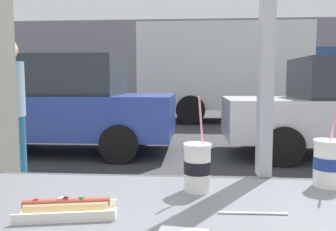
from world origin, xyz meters
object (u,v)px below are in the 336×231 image
object	(u,v)px
soda_cup_right	(328,162)
pedestrian	(9,107)
box_truck	(242,70)
soda_cup_left	(197,166)
hotdog_tray_near	(67,208)
parked_car_blue	(59,104)

from	to	relation	value
soda_cup_right	pedestrian	xyz separation A→B (m)	(-2.36, 2.22, 0.01)
pedestrian	box_truck	bearing A→B (deg)	67.44
soda_cup_right	soda_cup_left	bearing A→B (deg)	-169.40
hotdog_tray_near	pedestrian	bearing A→B (deg)	121.36
soda_cup_right	box_truck	distance (m)	10.65
parked_car_blue	pedestrian	bearing A→B (deg)	-77.52
soda_cup_left	soda_cup_right	xyz separation A→B (m)	(0.45, 0.08, 0.00)
soda_cup_left	parked_car_blue	bearing A→B (deg)	115.90
soda_cup_left	hotdog_tray_near	bearing A→B (deg)	-145.03
box_truck	parked_car_blue	bearing A→B (deg)	-127.64
soda_cup_left	box_truck	xyz separation A→B (m)	(1.56, 10.66, 0.61)
soda_cup_left	pedestrian	size ratio (longest dim) A/B	0.19
hotdog_tray_near	box_truck	world-z (taller)	box_truck
hotdog_tray_near	parked_car_blue	bearing A→B (deg)	111.79
parked_car_blue	box_truck	xyz separation A→B (m)	(4.13, 5.36, 0.78)
pedestrian	soda_cup_right	bearing A→B (deg)	-43.20
soda_cup_left	hotdog_tray_near	xyz separation A→B (m)	(-0.35, -0.25, -0.06)
hotdog_tray_near	pedestrian	size ratio (longest dim) A/B	0.17
soda_cup_right	box_truck	bearing A→B (deg)	84.01
soda_cup_right	pedestrian	world-z (taller)	pedestrian
hotdog_tray_near	parked_car_blue	size ratio (longest dim) A/B	0.06
soda_cup_right	parked_car_blue	bearing A→B (deg)	120.12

